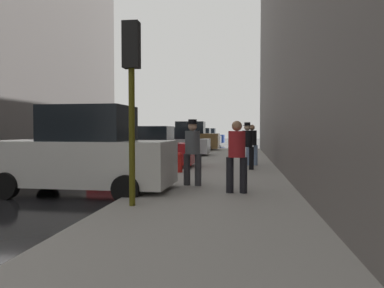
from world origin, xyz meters
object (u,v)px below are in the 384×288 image
(pedestrian_with_beanie, at_px, (192,149))
(pedestrian_with_fedora, at_px, (247,143))
(parked_silver_sedan, at_px, (174,143))
(parked_blue_sedan, at_px, (205,137))
(parked_red_hatchback, at_px, (145,149))
(fire_hydrant, at_px, (179,162))
(pedestrian_in_jeans, at_px, (252,143))
(pedestrian_in_red_jacket, at_px, (237,153))
(parked_white_van, at_px, (83,154))
(traffic_light, at_px, (132,73))
(parked_bronze_suv, at_px, (189,138))
(parked_gray_coupe, at_px, (198,139))

(pedestrian_with_beanie, bearing_deg, pedestrian_with_fedora, 70.54)
(parked_silver_sedan, distance_m, parked_blue_sedan, 18.02)
(parked_red_hatchback, relative_size, pedestrian_with_fedora, 2.37)
(parked_red_hatchback, distance_m, parked_silver_sedan, 6.79)
(parked_blue_sedan, relative_size, pedestrian_with_beanie, 2.38)
(parked_silver_sedan, distance_m, fire_hydrant, 9.01)
(pedestrian_in_jeans, xyz_separation_m, pedestrian_in_red_jacket, (-0.52, -7.04, 0.00))
(parked_red_hatchback, bearing_deg, parked_white_van, -90.00)
(parked_silver_sedan, xyz_separation_m, fire_hydrant, (1.80, -8.82, -0.35))
(traffic_light, distance_m, pedestrian_with_beanie, 3.36)
(parked_white_van, bearing_deg, parked_bronze_suv, 90.00)
(parked_silver_sedan, xyz_separation_m, traffic_light, (1.85, -14.65, 1.91))
(parked_silver_sedan, relative_size, pedestrian_with_beanie, 2.38)
(parked_red_hatchback, bearing_deg, pedestrian_in_red_jacket, -57.52)
(parked_blue_sedan, xyz_separation_m, traffic_light, (1.85, -32.67, 1.91))
(parked_bronze_suv, distance_m, fire_hydrant, 14.75)
(fire_hydrant, bearing_deg, traffic_light, -89.51)
(parked_gray_coupe, distance_m, traffic_light, 26.41)
(pedestrian_in_red_jacket, relative_size, pedestrian_with_beanie, 0.96)
(parked_white_van, relative_size, pedestrian_in_jeans, 2.72)
(pedestrian_in_red_jacket, bearing_deg, parked_silver_sedan, 106.74)
(parked_silver_sedan, relative_size, parked_gray_coupe, 1.00)
(pedestrian_in_jeans, distance_m, pedestrian_with_beanie, 6.24)
(parked_blue_sedan, height_order, pedestrian_in_jeans, pedestrian_in_jeans)
(parked_white_van, height_order, pedestrian_in_red_jacket, parked_white_van)
(parked_bronze_suv, bearing_deg, pedestrian_in_red_jacket, -78.29)
(parked_white_van, relative_size, fire_hydrant, 6.62)
(pedestrian_with_beanie, distance_m, pedestrian_with_fedora, 4.52)
(parked_red_hatchback, xyz_separation_m, pedestrian_with_beanie, (2.67, -5.04, 0.29))
(parked_bronze_suv, distance_m, pedestrian_in_red_jacket, 19.08)
(parked_blue_sedan, bearing_deg, parked_silver_sedan, -90.00)
(pedestrian_with_beanie, bearing_deg, parked_white_van, -161.04)
(parked_gray_coupe, xyz_separation_m, pedestrian_in_jeans, (4.39, -17.46, 0.26))
(parked_bronze_suv, distance_m, pedestrian_with_fedora, 14.02)
(traffic_light, distance_m, pedestrian_with_fedora, 7.63)
(pedestrian_with_fedora, bearing_deg, pedestrian_with_beanie, -109.46)
(parked_white_van, height_order, parked_gray_coupe, parked_white_van)
(pedestrian_in_red_jacket, bearing_deg, pedestrian_with_beanie, 138.87)
(pedestrian_in_jeans, bearing_deg, parked_red_hatchback, -167.68)
(parked_blue_sedan, bearing_deg, parked_gray_coupe, -90.00)
(parked_gray_coupe, relative_size, pedestrian_in_jeans, 2.48)
(parked_blue_sedan, distance_m, pedestrian_in_red_jacket, 31.14)
(parked_blue_sedan, relative_size, fire_hydrant, 6.01)
(parked_blue_sedan, distance_m, pedestrian_with_fedora, 25.92)
(parked_red_hatchback, relative_size, parked_blue_sedan, 1.00)
(pedestrian_with_beanie, xyz_separation_m, pedestrian_with_fedora, (1.51, 4.26, 0.00))
(parked_silver_sedan, distance_m, parked_gray_coupe, 11.63)
(parked_white_van, distance_m, parked_blue_sedan, 30.76)
(parked_bronze_suv, relative_size, pedestrian_with_beanie, 2.59)
(parked_red_hatchback, xyz_separation_m, parked_bronze_suv, (-0.00, 12.60, 0.18))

